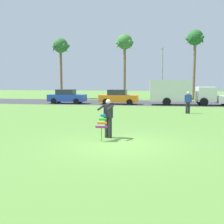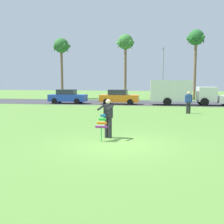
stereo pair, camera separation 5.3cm
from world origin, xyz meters
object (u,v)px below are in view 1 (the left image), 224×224
object	(u,v)px
parked_truck_white_box	(178,92)
streetlight_pole	(162,70)
palm_tree_left_near	(61,48)
palm_tree_right_near	(125,45)
person_walker_near	(188,102)
kite_held	(102,124)
person_kite_flyer	(108,117)
palm_tree_centre_far	(195,41)
parked_car_orange	(118,97)
parked_car_blue	(67,97)

from	to	relation	value
parked_truck_white_box	streetlight_pole	xyz separation A→B (m)	(-1.53, 7.65, 2.59)
palm_tree_left_near	palm_tree_right_near	xyz separation A→B (m)	(9.19, 0.48, 0.33)
parked_truck_white_box	person_walker_near	distance (m)	7.54
kite_held	palm_tree_left_near	world-z (taller)	palm_tree_left_near
person_kite_flyer	palm_tree_centre_far	bearing A→B (deg)	75.10
parked_car_orange	palm_tree_centre_far	distance (m)	14.83
parked_car_blue	streetlight_pole	size ratio (longest dim) A/B	0.60
parked_car_orange	palm_tree_centre_far	world-z (taller)	palm_tree_centre_far
parked_car_orange	parked_truck_white_box	world-z (taller)	parked_truck_white_box
parked_car_orange	person_walker_near	world-z (taller)	person_walker_near
person_kite_flyer	parked_car_blue	xyz separation A→B (m)	(-7.94, 17.47, -0.18)
parked_car_orange	person_kite_flyer	bearing A→B (deg)	-83.34
palm_tree_right_near	palm_tree_centre_far	distance (m)	9.53
parked_car_orange	palm_tree_right_near	xyz separation A→B (m)	(-0.36, 8.67, 6.77)
person_walker_near	kite_held	bearing A→B (deg)	-113.96
kite_held	parked_car_blue	world-z (taller)	parked_car_blue
person_kite_flyer	parked_truck_white_box	distance (m)	18.00
parked_car_orange	palm_tree_right_near	bearing A→B (deg)	92.40
person_kite_flyer	person_walker_near	bearing A→B (deg)	65.48
person_kite_flyer	streetlight_pole	world-z (taller)	streetlight_pole
palm_tree_right_near	kite_held	bearing A→B (deg)	-85.18
palm_tree_left_near	person_walker_near	xyz separation A→B (m)	(16.13, -15.71, -6.29)
kite_held	person_walker_near	world-z (taller)	person_walker_near
parked_car_blue	parked_truck_white_box	bearing A→B (deg)	0.01
parked_truck_white_box	palm_tree_right_near	world-z (taller)	palm_tree_right_near
person_kite_flyer	palm_tree_left_near	bearing A→B (deg)	114.30
kite_held	parked_car_blue	bearing A→B (deg)	113.32
parked_car_orange	palm_tree_right_near	size ratio (longest dim) A/B	0.47
parked_car_blue	palm_tree_centre_far	distance (m)	19.04
palm_tree_left_near	palm_tree_centre_far	size ratio (longest dim) A/B	0.92
kite_held	streetlight_pole	size ratio (longest dim) A/B	0.16
parked_truck_white_box	person_walker_near	bearing A→B (deg)	-88.14
palm_tree_centre_far	parked_car_blue	bearing A→B (deg)	-148.52
parked_car_blue	person_walker_near	bearing A→B (deg)	-31.07
parked_truck_white_box	palm_tree_left_near	size ratio (longest dim) A/B	0.78
streetlight_pole	kite_held	bearing A→B (deg)	-96.47
parked_car_orange	streetlight_pole	world-z (taller)	streetlight_pole
palm_tree_right_near	person_walker_near	bearing A→B (deg)	-66.79
kite_held	person_walker_near	bearing A→B (deg)	66.04
parked_car_blue	palm_tree_centre_far	size ratio (longest dim) A/B	0.45
kite_held	palm_tree_left_near	bearing A→B (deg)	113.53
person_kite_flyer	parked_truck_white_box	size ratio (longest dim) A/B	0.26
kite_held	streetlight_pole	bearing A→B (deg)	83.53
parked_car_orange	palm_tree_centre_far	xyz separation A→B (m)	(9.14, 9.21, 7.17)
palm_tree_left_near	palm_tree_centre_far	world-z (taller)	palm_tree_centre_far
person_kite_flyer	parked_car_blue	distance (m)	19.19
palm_tree_right_near	palm_tree_centre_far	world-z (taller)	palm_tree_centre_far
parked_car_blue	parked_car_orange	size ratio (longest dim) A/B	0.99
person_kite_flyer	parked_truck_white_box	world-z (taller)	parked_truck_white_box
parked_car_blue	streetlight_pole	world-z (taller)	streetlight_pole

